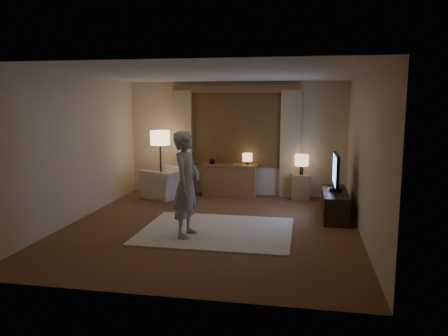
% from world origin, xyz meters
% --- Properties ---
extents(room, '(5.04, 5.54, 2.64)m').
position_xyz_m(room, '(0.00, 0.50, 1.33)').
color(room, brown).
rests_on(room, ground).
extents(rug, '(2.50, 2.00, 0.02)m').
position_xyz_m(rug, '(0.15, -0.22, 0.01)').
color(rug, beige).
rests_on(rug, floor).
extents(sideboard, '(1.20, 0.40, 0.70)m').
position_xyz_m(sideboard, '(-0.10, 2.50, 0.35)').
color(sideboard, brown).
rests_on(sideboard, floor).
extents(picture_frame, '(0.16, 0.02, 0.20)m').
position_xyz_m(picture_frame, '(-0.10, 2.50, 0.80)').
color(picture_frame, brown).
rests_on(picture_frame, sideboard).
extents(plant, '(0.16, 0.13, 0.30)m').
position_xyz_m(plant, '(-0.50, 2.50, 0.85)').
color(plant, '#999999').
rests_on(plant, sideboard).
extents(table_lamp_sideboard, '(0.22, 0.22, 0.30)m').
position_xyz_m(table_lamp_sideboard, '(0.30, 2.50, 0.90)').
color(table_lamp_sideboard, black).
rests_on(table_lamp_sideboard, sideboard).
extents(floor_lamp, '(0.44, 0.44, 1.50)m').
position_xyz_m(floor_lamp, '(-1.63, 2.19, 1.26)').
color(floor_lamp, black).
rests_on(floor_lamp, floor).
extents(armchair, '(1.20, 1.27, 0.65)m').
position_xyz_m(armchair, '(-1.46, 2.15, 0.33)').
color(armchair, beige).
rests_on(armchair, floor).
extents(side_table, '(0.40, 0.40, 0.56)m').
position_xyz_m(side_table, '(1.51, 2.45, 0.28)').
color(side_table, brown).
rests_on(side_table, floor).
extents(table_lamp_side, '(0.30, 0.30, 0.44)m').
position_xyz_m(table_lamp_side, '(1.51, 2.45, 0.87)').
color(table_lamp_side, black).
rests_on(table_lamp_side, side_table).
extents(tv_stand, '(0.45, 1.40, 0.50)m').
position_xyz_m(tv_stand, '(2.15, 1.05, 0.25)').
color(tv_stand, black).
rests_on(tv_stand, floor).
extents(tv, '(0.24, 0.97, 0.70)m').
position_xyz_m(tv, '(2.15, 1.05, 0.89)').
color(tv, black).
rests_on(tv, tv_stand).
extents(person, '(0.47, 0.66, 1.69)m').
position_xyz_m(person, '(-0.26, -0.59, 0.86)').
color(person, '#AEA7A0').
rests_on(person, rug).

